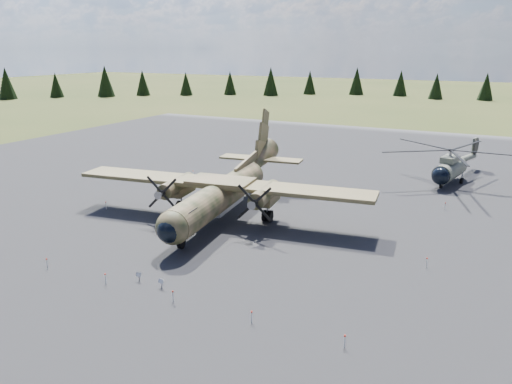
% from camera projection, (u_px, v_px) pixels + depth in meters
% --- Properties ---
extents(ground, '(500.00, 500.00, 0.00)m').
position_uv_depth(ground, '(242.00, 234.00, 46.33)').
color(ground, brown).
rests_on(ground, ground).
extents(apron, '(120.00, 120.00, 0.04)m').
position_uv_depth(apron, '(285.00, 205.00, 54.91)').
color(apron, '#535357').
rests_on(apron, ground).
extents(transport_plane, '(30.84, 27.85, 10.15)m').
position_uv_depth(transport_plane, '(225.00, 187.00, 50.94)').
color(transport_plane, '#384022').
rests_on(transport_plane, ground).
extents(helicopter_near, '(20.96, 22.43, 4.56)m').
position_uv_depth(helicopter_near, '(451.00, 159.00, 62.65)').
color(helicopter_near, gray).
rests_on(helicopter_near, ground).
extents(info_placard_left, '(0.46, 0.28, 0.67)m').
position_uv_depth(info_placard_left, '(139.00, 275.00, 36.85)').
color(info_placard_left, gray).
rests_on(info_placard_left, ground).
extents(info_placard_right, '(0.48, 0.26, 0.71)m').
position_uv_depth(info_placard_right, '(161.00, 282.00, 35.76)').
color(info_placard_right, gray).
rests_on(info_placard_right, ground).
extents(barrier_fence, '(33.12, 29.62, 0.85)m').
position_uv_depth(barrier_fence, '(237.00, 228.00, 46.32)').
color(barrier_fence, white).
rests_on(barrier_fence, ground).
extents(treeline, '(309.26, 305.34, 10.97)m').
position_uv_depth(treeline, '(165.00, 205.00, 39.14)').
color(treeline, black).
rests_on(treeline, ground).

